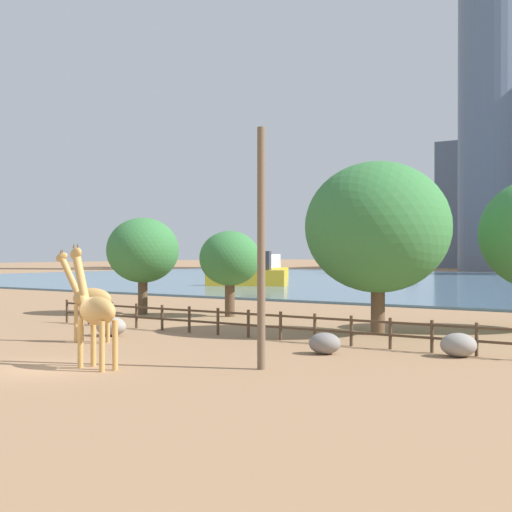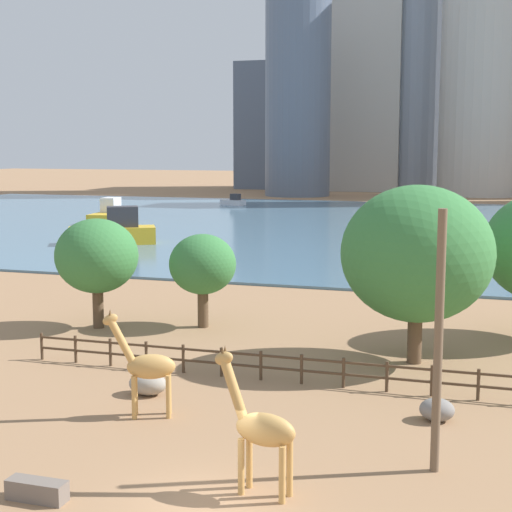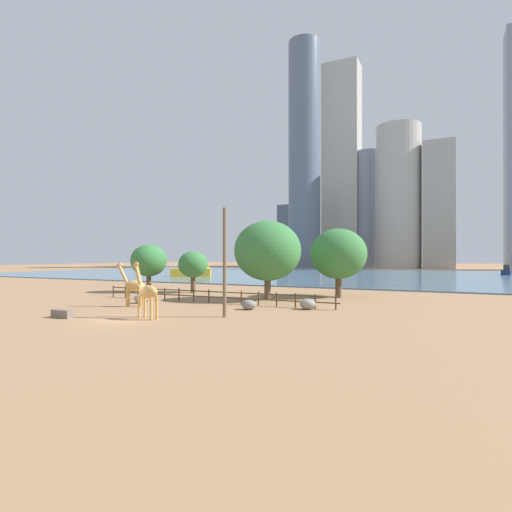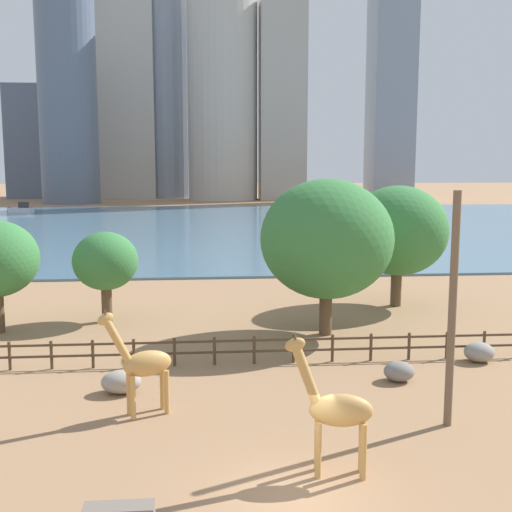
{
  "view_description": "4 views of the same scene",
  "coord_description": "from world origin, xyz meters",
  "px_view_note": "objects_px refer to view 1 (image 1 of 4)",
  "views": [
    {
      "loc": [
        21.81,
        -17.25,
        4.07
      ],
      "look_at": [
        -3.66,
        17.33,
        3.77
      ],
      "focal_mm": 55.0,
      "sensor_mm": 36.0,
      "label": 1
    },
    {
      "loc": [
        7.81,
        -19.7,
        10.18
      ],
      "look_at": [
        -3.56,
        16.19,
        4.85
      ],
      "focal_mm": 55.0,
      "sensor_mm": 36.0,
      "label": 2
    },
    {
      "loc": [
        21.39,
        -21.67,
        4.58
      ],
      "look_at": [
        1.3,
        19.72,
        4.66
      ],
      "focal_mm": 28.0,
      "sensor_mm": 36.0,
      "label": 3
    },
    {
      "loc": [
        -2.52,
        -16.55,
        9.2
      ],
      "look_at": [
        1.05,
        25.47,
        3.08
      ],
      "focal_mm": 45.0,
      "sensor_mm": 36.0,
      "label": 4
    }
  ],
  "objects_px": {
    "tree_left_large": "(230,259)",
    "boat_sailboat": "(249,274)",
    "boulder_small": "(111,326)",
    "boulder_by_pole": "(458,345)",
    "boat_tug": "(267,271)",
    "utility_pole": "(261,248)",
    "boat_barge": "(410,270)",
    "boulder_near_fence": "(325,343)",
    "tree_left_small": "(143,251)",
    "giraffe_tall": "(89,298)",
    "giraffe_companion": "(95,310)",
    "tree_right_tall": "(378,227)"
  },
  "relations": [
    {
      "from": "tree_left_small",
      "to": "giraffe_companion",
      "type": "bearing_deg",
      "value": -49.44
    },
    {
      "from": "boulder_small",
      "to": "giraffe_companion",
      "type": "bearing_deg",
      "value": -46.1
    },
    {
      "from": "utility_pole",
      "to": "boulder_small",
      "type": "distance_m",
      "value": 13.17
    },
    {
      "from": "boulder_near_fence",
      "to": "boat_tug",
      "type": "height_order",
      "value": "boat_tug"
    },
    {
      "from": "giraffe_companion",
      "to": "boat_sailboat",
      "type": "distance_m",
      "value": 59.43
    },
    {
      "from": "giraffe_companion",
      "to": "boat_sailboat",
      "type": "relative_size",
      "value": 0.48
    },
    {
      "from": "giraffe_companion",
      "to": "boulder_near_fence",
      "type": "xyz_separation_m",
      "value": [
        4.42,
        7.91,
        -1.59
      ]
    },
    {
      "from": "boulder_by_pole",
      "to": "tree_right_tall",
      "type": "xyz_separation_m",
      "value": [
        -6.24,
        5.38,
        4.74
      ]
    },
    {
      "from": "giraffe_tall",
      "to": "boulder_near_fence",
      "type": "bearing_deg",
      "value": 173.34
    },
    {
      "from": "utility_pole",
      "to": "boat_tug",
      "type": "height_order",
      "value": "utility_pole"
    },
    {
      "from": "utility_pole",
      "to": "boat_barge",
      "type": "relative_size",
      "value": 1.78
    },
    {
      "from": "tree_left_large",
      "to": "boat_tug",
      "type": "bearing_deg",
      "value": 123.28
    },
    {
      "from": "utility_pole",
      "to": "boulder_near_fence",
      "type": "relative_size",
      "value": 6.37
    },
    {
      "from": "giraffe_tall",
      "to": "boulder_by_pole",
      "type": "distance_m",
      "value": 15.96
    },
    {
      "from": "boat_tug",
      "to": "boat_barge",
      "type": "height_order",
      "value": "boat_tug"
    },
    {
      "from": "giraffe_tall",
      "to": "boat_tug",
      "type": "xyz_separation_m",
      "value": [
        -35.27,
        62.94,
        -0.61
      ]
    },
    {
      "from": "boulder_near_fence",
      "to": "boat_barge",
      "type": "relative_size",
      "value": 0.28
    },
    {
      "from": "utility_pole",
      "to": "boulder_small",
      "type": "height_order",
      "value": "utility_pole"
    },
    {
      "from": "tree_left_large",
      "to": "tree_right_tall",
      "type": "relative_size",
      "value": 0.63
    },
    {
      "from": "boulder_small",
      "to": "boat_barge",
      "type": "distance_m",
      "value": 100.43
    },
    {
      "from": "boulder_small",
      "to": "boat_tug",
      "type": "bearing_deg",
      "value": 119.41
    },
    {
      "from": "giraffe_tall",
      "to": "tree_right_tall",
      "type": "bearing_deg",
      "value": -151.64
    },
    {
      "from": "boulder_by_pole",
      "to": "tree_left_large",
      "type": "bearing_deg",
      "value": 153.39
    },
    {
      "from": "giraffe_companion",
      "to": "boat_barge",
      "type": "bearing_deg",
      "value": -61.62
    },
    {
      "from": "boulder_near_fence",
      "to": "tree_left_large",
      "type": "height_order",
      "value": "tree_left_large"
    },
    {
      "from": "giraffe_companion",
      "to": "tree_left_large",
      "type": "xyz_separation_m",
      "value": [
        -9.45,
        19.46,
        1.54
      ]
    },
    {
      "from": "giraffe_tall",
      "to": "tree_left_small",
      "type": "height_order",
      "value": "tree_left_small"
    },
    {
      "from": "giraffe_companion",
      "to": "tree_left_small",
      "type": "height_order",
      "value": "tree_left_small"
    },
    {
      "from": "giraffe_tall",
      "to": "boulder_near_fence",
      "type": "xyz_separation_m",
      "value": [
        10.48,
        2.82,
        -1.53
      ]
    },
    {
      "from": "utility_pole",
      "to": "boat_barge",
      "type": "height_order",
      "value": "utility_pole"
    },
    {
      "from": "giraffe_tall",
      "to": "boat_sailboat",
      "type": "xyz_separation_m",
      "value": [
        -25.25,
        45.41,
        -0.46
      ]
    },
    {
      "from": "giraffe_tall",
      "to": "boat_sailboat",
      "type": "height_order",
      "value": "giraffe_tall"
    },
    {
      "from": "giraffe_companion",
      "to": "tree_left_small",
      "type": "relative_size",
      "value": 0.7
    },
    {
      "from": "boat_sailboat",
      "to": "boat_tug",
      "type": "distance_m",
      "value": 20.19
    },
    {
      "from": "giraffe_tall",
      "to": "boat_barge",
      "type": "bearing_deg",
      "value": -94.32
    },
    {
      "from": "tree_left_large",
      "to": "boat_sailboat",
      "type": "distance_m",
      "value": 38.02
    },
    {
      "from": "giraffe_tall",
      "to": "tree_left_large",
      "type": "distance_m",
      "value": 14.86
    },
    {
      "from": "boat_sailboat",
      "to": "boat_barge",
      "type": "distance_m",
      "value": 53.19
    },
    {
      "from": "giraffe_companion",
      "to": "tree_right_tall",
      "type": "distance_m",
      "value": 16.17
    },
    {
      "from": "boulder_near_fence",
      "to": "tree_left_small",
      "type": "xyz_separation_m",
      "value": [
        -19.42,
        9.61,
        3.64
      ]
    },
    {
      "from": "boulder_small",
      "to": "tree_left_large",
      "type": "relative_size",
      "value": 0.3
    },
    {
      "from": "giraffe_tall",
      "to": "boat_tug",
      "type": "bearing_deg",
      "value": -82.48
    },
    {
      "from": "tree_left_small",
      "to": "boulder_near_fence",
      "type": "bearing_deg",
      "value": -26.32
    },
    {
      "from": "giraffe_companion",
      "to": "boat_tug",
      "type": "bearing_deg",
      "value": -49.98
    },
    {
      "from": "giraffe_tall",
      "to": "tree_left_small",
      "type": "bearing_deg",
      "value": -76.03
    },
    {
      "from": "boulder_near_fence",
      "to": "boat_tug",
      "type": "bearing_deg",
      "value": 127.27
    },
    {
      "from": "tree_right_tall",
      "to": "tree_left_small",
      "type": "relative_size",
      "value": 1.36
    },
    {
      "from": "giraffe_tall",
      "to": "boat_barge",
      "type": "distance_m",
      "value": 103.04
    },
    {
      "from": "tree_left_small",
      "to": "utility_pole",
      "type": "bearing_deg",
      "value": -35.89
    },
    {
      "from": "utility_pole",
      "to": "tree_left_large",
      "type": "bearing_deg",
      "value": 131.16
    }
  ]
}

